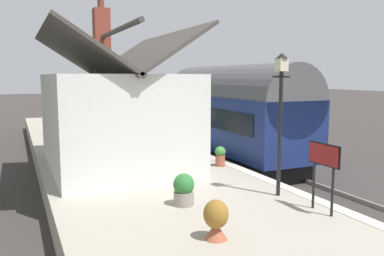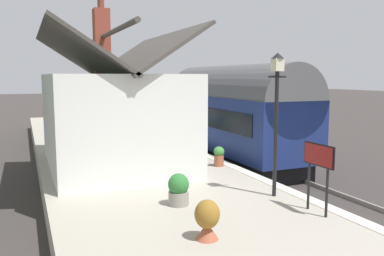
{
  "view_description": "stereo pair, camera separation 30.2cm",
  "coord_description": "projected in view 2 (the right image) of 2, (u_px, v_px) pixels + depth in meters",
  "views": [
    {
      "loc": [
        -15.55,
        7.88,
        3.84
      ],
      "look_at": [
        -1.14,
        1.5,
        1.8
      ],
      "focal_mm": 37.52,
      "sensor_mm": 36.0,
      "label": 1
    },
    {
      "loc": [
        -15.67,
        7.61,
        3.84
      ],
      "look_at": [
        -1.14,
        1.5,
        1.8
      ],
      "focal_mm": 37.52,
      "sensor_mm": 36.0,
      "label": 2
    }
  ],
  "objects": [
    {
      "name": "planter_under_sign",
      "position": [
        178.0,
        190.0,
        9.48
      ],
      "size": [
        0.5,
        0.5,
        0.76
      ],
      "color": "gray",
      "rests_on": "platform"
    },
    {
      "name": "rail_near",
      "position": [
        245.0,
        159.0,
        18.36
      ],
      "size": [
        52.0,
        0.08,
        0.14
      ],
      "primitive_type": "cube",
      "color": "gray",
      "rests_on": "ground"
    },
    {
      "name": "platform_edge_coping",
      "position": [
        189.0,
        147.0,
        17.19
      ],
      "size": [
        32.0,
        0.36,
        0.02
      ],
      "primitive_type": "cube",
      "color": "beige",
      "rests_on": "platform"
    },
    {
      "name": "station_sign_board",
      "position": [
        319.0,
        161.0,
        8.83
      ],
      "size": [
        0.96,
        0.06,
        1.57
      ],
      "color": "black",
      "rests_on": "platform"
    },
    {
      "name": "planter_edge_near",
      "position": [
        84.0,
        126.0,
        21.81
      ],
      "size": [
        0.44,
        0.44,
        0.71
      ],
      "color": "teal",
      "rests_on": "platform"
    },
    {
      "name": "bench_near_building",
      "position": [
        107.0,
        124.0,
        21.79
      ],
      "size": [
        1.41,
        0.47,
        0.88
      ],
      "color": "#26727F",
      "rests_on": "platform"
    },
    {
      "name": "bench_platform_end",
      "position": [
        106.0,
        120.0,
        23.58
      ],
      "size": [
        1.4,
        0.44,
        0.88
      ],
      "color": "#26727F",
      "rests_on": "platform"
    },
    {
      "name": "planter_bench_right",
      "position": [
        207.0,
        220.0,
        7.48
      ],
      "size": [
        0.48,
        0.48,
        0.76
      ],
      "color": "#9E5138",
      "rests_on": "platform"
    },
    {
      "name": "ground_plane",
      "position": [
        213.0,
        164.0,
        17.75
      ],
      "size": [
        160.0,
        160.0,
        0.0
      ],
      "primitive_type": "plane",
      "color": "#383330"
    },
    {
      "name": "train",
      "position": [
        234.0,
        113.0,
        17.64
      ],
      "size": [
        9.08,
        2.73,
        4.32
      ],
      "color": "black",
      "rests_on": "ground"
    },
    {
      "name": "bench_by_lamp",
      "position": [
        124.0,
        129.0,
        19.59
      ],
      "size": [
        1.4,
        0.44,
        0.88
      ],
      "color": "#26727F",
      "rests_on": "platform"
    },
    {
      "name": "lamp_post_platform",
      "position": [
        277.0,
        97.0,
        9.93
      ],
      "size": [
        0.32,
        0.5,
        3.61
      ],
      "color": "black",
      "rests_on": "platform"
    },
    {
      "name": "planter_bench_left",
      "position": [
        122.0,
        124.0,
        22.57
      ],
      "size": [
        0.51,
        0.51,
        0.78
      ],
      "color": "black",
      "rests_on": "platform"
    },
    {
      "name": "planter_by_door",
      "position": [
        72.0,
        117.0,
        26.33
      ],
      "size": [
        0.55,
        0.55,
        0.83
      ],
      "color": "gray",
      "rests_on": "platform"
    },
    {
      "name": "station_building",
      "position": [
        112.0,
        116.0,
        13.67
      ],
      "size": [
        6.96,
        4.42,
        5.84
      ],
      "color": "white",
      "rests_on": "platform"
    },
    {
      "name": "bench_mid_platform",
      "position": [
        97.0,
        117.0,
        25.43
      ],
      "size": [
        1.4,
        0.44,
        0.88
      ],
      "color": "#26727F",
      "rests_on": "platform"
    },
    {
      "name": "planter_edge_far",
      "position": [
        219.0,
        156.0,
        13.6
      ],
      "size": [
        0.36,
        0.36,
        0.71
      ],
      "color": "#9E5138",
      "rests_on": "platform"
    },
    {
      "name": "planter_corner_building",
      "position": [
        54.0,
        124.0,
        22.46
      ],
      "size": [
        0.52,
        0.52,
        0.77
      ],
      "color": "gray",
      "rests_on": "platform"
    },
    {
      "name": "platform",
      "position": [
        121.0,
        162.0,
        16.11
      ],
      "size": [
        32.0,
        6.24,
        0.8
      ],
      "primitive_type": "cube",
      "color": "#A39B8C",
      "rests_on": "ground"
    },
    {
      "name": "rail_far",
      "position": [
        217.0,
        162.0,
        17.81
      ],
      "size": [
        52.0,
        0.08,
        0.14
      ],
      "primitive_type": "cube",
      "color": "gray",
      "rests_on": "ground"
    }
  ]
}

